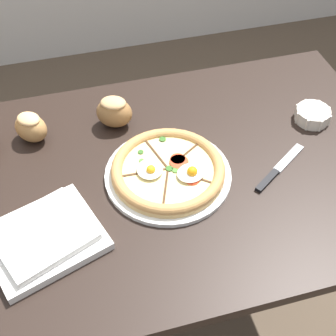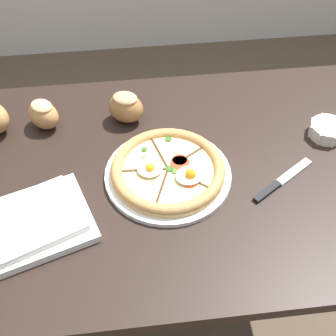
% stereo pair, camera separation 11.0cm
% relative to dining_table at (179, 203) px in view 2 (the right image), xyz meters
% --- Properties ---
extents(ground_plane, '(12.00, 12.00, 0.00)m').
position_rel_dining_table_xyz_m(ground_plane, '(0.00, 0.00, -0.63)').
color(ground_plane, brown).
extents(dining_table, '(1.13, 0.76, 0.75)m').
position_rel_dining_table_xyz_m(dining_table, '(0.00, 0.00, 0.00)').
color(dining_table, black).
rests_on(dining_table, ground_plane).
extents(pizza, '(0.30, 0.30, 0.05)m').
position_rel_dining_table_xyz_m(pizza, '(-0.03, -0.01, 0.14)').
color(pizza, white).
rests_on(pizza, dining_table).
extents(ramekin_bowl, '(0.10, 0.10, 0.04)m').
position_rel_dining_table_xyz_m(ramekin_bowl, '(0.39, 0.08, 0.14)').
color(ramekin_bowl, silver).
rests_on(ramekin_bowl, dining_table).
extents(napkin_folded, '(0.28, 0.26, 0.04)m').
position_rel_dining_table_xyz_m(napkin_folded, '(-0.33, -0.12, 0.14)').
color(napkin_folded, silver).
rests_on(napkin_folded, dining_table).
extents(bread_piece_mid, '(0.11, 0.11, 0.08)m').
position_rel_dining_table_xyz_m(bread_piece_mid, '(-0.33, 0.20, 0.16)').
color(bread_piece_mid, '#B27F47').
rests_on(bread_piece_mid, dining_table).
extents(bread_piece_far, '(0.12, 0.10, 0.09)m').
position_rel_dining_table_xyz_m(bread_piece_far, '(-0.12, 0.20, 0.17)').
color(bread_piece_far, olive).
rests_on(bread_piece_far, dining_table).
extents(knife_main, '(0.17, 0.12, 0.01)m').
position_rel_dining_table_xyz_m(knife_main, '(0.24, -0.06, 0.13)').
color(knife_main, silver).
rests_on(knife_main, dining_table).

